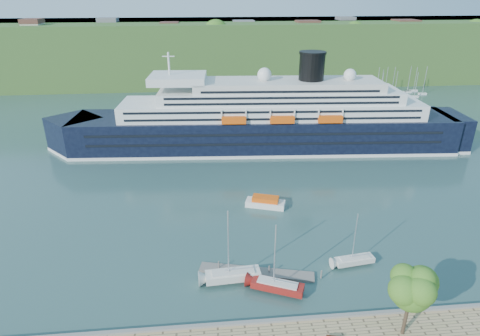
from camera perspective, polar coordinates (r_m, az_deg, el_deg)
ground at (r=50.48m, az=6.15°, el=-21.45°), size 400.00×400.00×0.00m
far_hillside at (r=181.28m, az=-2.97°, el=16.41°), size 400.00×50.00×24.00m
quay_coping at (r=49.53m, az=6.26°, el=-20.68°), size 220.00×0.50×0.30m
cruise_ship at (r=96.41m, az=3.40°, el=9.39°), size 104.14×21.49×23.22m
promenade_tree at (r=48.30m, az=22.99°, el=-16.82°), size 5.78×5.78×9.57m
floating_pontoon at (r=57.28m, az=2.34°, el=-14.57°), size 15.86×5.65×0.35m
sailboat_white_near at (r=52.79m, az=-1.05°, el=-11.48°), size 8.24×2.82×10.47m
sailboat_red at (r=51.62m, az=5.51°, el=-13.12°), size 7.66×4.85×9.62m
sailboat_white_far at (r=58.71m, az=16.31°, el=-9.95°), size 6.41×2.55×8.06m
tender_launch at (r=72.56m, az=3.63°, el=-4.79°), size 7.47×4.51×1.95m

